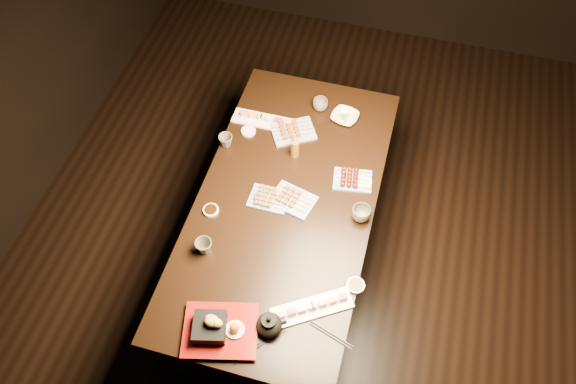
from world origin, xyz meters
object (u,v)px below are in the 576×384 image
object	(u,v)px
teacup_far_left	(226,141)
teacup_mid_right	(361,214)
sushi_platter_near	(312,307)
tempura_tray	(220,327)
yakitori_plate_center	(269,197)
yakitori_plate_left	(293,129)
edamame_bowl_cream	(345,117)
teacup_near_left	(204,247)
condiment_bottle	(295,146)
teapot	(269,324)
yakitori_plate_right	(293,198)
sushi_platter_far	(266,119)
dining_table	(286,239)
edamame_bowl_green	(266,198)
teacup_far_right	(320,104)

from	to	relation	value
teacup_far_left	teacup_mid_right	bearing A→B (deg)	-18.74
sushi_platter_near	tempura_tray	xyz separation A→B (m)	(-0.36, -0.21, 0.04)
yakitori_plate_center	yakitori_plate_left	distance (m)	0.47
yakitori_plate_left	edamame_bowl_cream	size ratio (longest dim) A/B	1.58
yakitori_plate_left	teacup_near_left	xyz separation A→B (m)	(-0.22, -0.84, 0.01)
condiment_bottle	yakitori_plate_left	bearing A→B (deg)	108.09
teacup_far_left	condiment_bottle	world-z (taller)	condiment_bottle
edamame_bowl_cream	condiment_bottle	world-z (taller)	condiment_bottle
yakitori_plate_center	edamame_bowl_cream	size ratio (longest dim) A/B	1.35
teacup_mid_right	teapot	xyz separation A→B (m)	(-0.28, -0.68, 0.02)
yakitori_plate_right	teacup_far_left	size ratio (longest dim) A/B	2.87
yakitori_plate_left	teacup_mid_right	bearing A→B (deg)	-74.20
sushi_platter_far	teacup_far_left	bearing A→B (deg)	53.28
teacup_mid_right	teacup_far_left	xyz separation A→B (m)	(-0.80, 0.27, -0.00)
dining_table	yakitori_plate_right	bearing A→B (deg)	16.57
yakitori_plate_center	sushi_platter_far	bearing A→B (deg)	108.79
sushi_platter_near	teapot	world-z (taller)	teapot
dining_table	tempura_tray	bearing A→B (deg)	-105.19
sushi_platter_near	teapot	bearing A→B (deg)	-171.01
tempura_tray	teapot	world-z (taller)	tempura_tray
sushi_platter_near	teacup_mid_right	size ratio (longest dim) A/B	3.82
yakitori_plate_left	edamame_bowl_green	xyz separation A→B (m)	(-0.02, -0.48, -0.01)
teacup_far_left	yakitori_plate_right	bearing A→B (deg)	-30.40
edamame_bowl_cream	teapot	size ratio (longest dim) A/B	1.09
sushi_platter_far	teacup_near_left	distance (m)	0.88
tempura_tray	teacup_near_left	size ratio (longest dim) A/B	3.95
dining_table	teacup_mid_right	world-z (taller)	teacup_mid_right
teacup_mid_right	teacup_far_right	distance (m)	0.77
yakitori_plate_center	tempura_tray	bearing A→B (deg)	-89.72
sushi_platter_far	edamame_bowl_green	world-z (taller)	sushi_platter_far
yakitori_plate_left	teacup_near_left	bearing A→B (deg)	-134.62
sushi_platter_far	condiment_bottle	xyz separation A→B (m)	(0.22, -0.19, 0.05)
tempura_tray	dining_table	bearing A→B (deg)	69.18
dining_table	teacup_far_left	world-z (taller)	teacup_far_left
edamame_bowl_green	teacup_near_left	distance (m)	0.41
edamame_bowl_cream	teacup_far_left	size ratio (longest dim) A/B	1.92
yakitori_plate_right	edamame_bowl_green	xyz separation A→B (m)	(-0.13, -0.03, -0.01)
yakitori_plate_center	yakitori_plate_left	bearing A→B (deg)	90.36
yakitori_plate_center	teacup_near_left	xyz separation A→B (m)	(-0.21, -0.37, 0.01)
teacup_near_left	dining_table	bearing A→B (deg)	51.40
sushi_platter_near	yakitori_plate_left	bearing A→B (deg)	77.12
teacup_near_left	teacup_far_left	distance (m)	0.67
yakitori_plate_center	edamame_bowl_cream	bearing A→B (deg)	68.82
yakitori_plate_center	teacup_near_left	world-z (taller)	teacup_near_left
sushi_platter_far	yakitori_plate_center	world-z (taller)	yakitori_plate_center
condiment_bottle	yakitori_plate_center	bearing A→B (deg)	-99.10
yakitori_plate_right	edamame_bowl_cream	distance (m)	0.64
edamame_bowl_green	sushi_platter_near	bearing A→B (deg)	-54.19
dining_table	teapot	bearing A→B (deg)	-88.75
edamame_bowl_cream	tempura_tray	bearing A→B (deg)	-100.82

